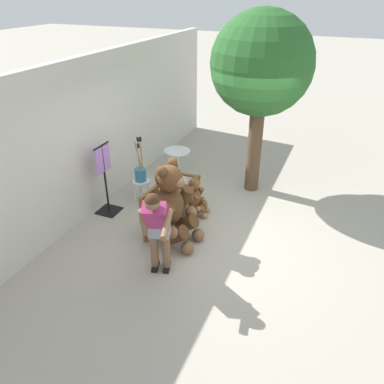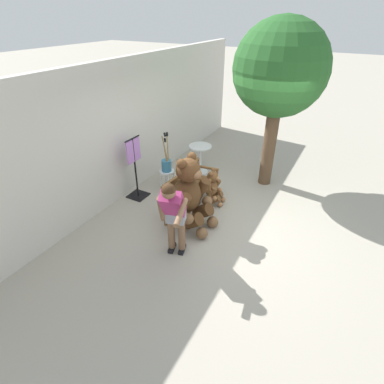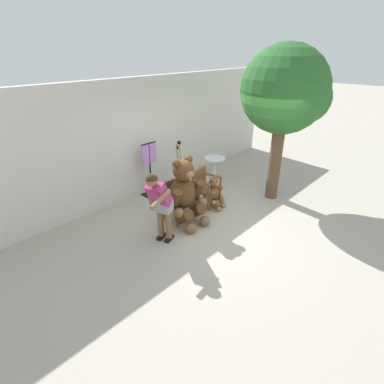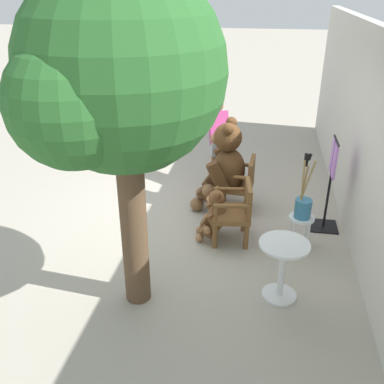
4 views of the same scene
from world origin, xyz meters
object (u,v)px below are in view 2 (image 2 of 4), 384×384
teddy_bear_large (190,194)px  teddy_bear_small (213,187)px  wooden_chair_left (178,201)px  round_side_table (200,156)px  person_visitor (173,212)px  white_stool (167,175)px  brush_bucket (166,164)px  wooden_chair_right (201,181)px  patio_tree (283,72)px  clothing_display_stand (135,167)px

teddy_bear_large → teddy_bear_small: bearing=-1.4°
wooden_chair_left → round_side_table: wooden_chair_left is taller
person_visitor → round_side_table: bearing=20.1°
white_stool → brush_bucket: 0.28m
white_stool → teddy_bear_large: bearing=-129.8°
wooden_chair_left → white_stool: wooden_chair_left is taller
brush_bucket → wooden_chair_right: bearing=-92.0°
wooden_chair_left → patio_tree: (2.42, -1.03, 2.04)m
patio_tree → wooden_chair_right: bearing=145.5°
wooden_chair_left → white_stool: size_ratio=1.87×
brush_bucket → teddy_bear_small: bearing=-90.9°
round_side_table → clothing_display_stand: (-1.69, 0.66, 0.27)m
person_visitor → round_side_table: (2.90, 1.06, -0.45)m
wooden_chair_right → person_visitor: 1.87m
teddy_bear_large → patio_tree: bearing=-17.7°
white_stool → round_side_table: size_ratio=0.64×
round_side_table → clothing_display_stand: clothing_display_stand is taller
person_visitor → clothing_display_stand: person_visitor is taller
wooden_chair_right → round_side_table: bearing=28.7°
patio_tree → round_side_table: bearing=102.6°
round_side_table → clothing_display_stand: bearing=158.5°
teddy_bear_small → teddy_bear_large: bearing=178.6°
wooden_chair_right → round_side_table: wooden_chair_right is taller
white_stool → brush_bucket: bearing=-115.2°
teddy_bear_small → wooden_chair_right: bearing=92.7°
white_stool → patio_tree: bearing=-52.6°
brush_bucket → teddy_bear_large: bearing=-129.9°
teddy_bear_small → person_visitor: person_visitor is taller
white_stool → brush_bucket: brush_bucket is taller
teddy_bear_small → clothing_display_stand: bearing=110.1°
teddy_bear_small → patio_tree: 2.70m
teddy_bear_small → round_side_table: teddy_bear_small is taller
patio_tree → clothing_display_stand: 3.57m
wooden_chair_right → white_stool: (0.03, 0.89, -0.11)m
wooden_chair_left → person_visitor: (-0.85, -0.44, 0.44)m
teddy_bear_large → round_side_table: teddy_bear_large is taller
white_stool → brush_bucket: (-0.00, -0.00, 0.28)m
wooden_chair_left → person_visitor: size_ratio=0.57×
wooden_chair_right → brush_bucket: 0.91m
wooden_chair_left → wooden_chair_right: 0.92m
person_visitor → white_stool: (1.80, 1.33, -0.55)m
wooden_chair_right → white_stool: size_ratio=1.87×
person_visitor → patio_tree: bearing=-10.3°
wooden_chair_right → teddy_bear_small: 0.30m
person_visitor → patio_tree: 3.68m
person_visitor → patio_tree: size_ratio=0.43×
brush_bucket → clothing_display_stand: 0.72m
brush_bucket → patio_tree: bearing=-52.6°
wooden_chair_left → patio_tree: 3.33m
teddy_bear_large → white_stool: size_ratio=3.16×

